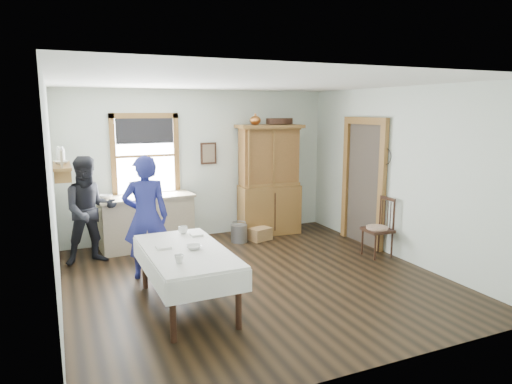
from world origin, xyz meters
TOP-DOWN VIEW (x-y plane):
  - room at (0.00, 0.00)m, footprint 5.01×5.01m
  - window at (-1.00, 2.47)m, footprint 1.18×0.07m
  - doorway at (2.46, 0.85)m, footprint 0.09×1.14m
  - wall_shelf at (-2.37, 1.54)m, footprint 0.24×1.00m
  - framed_picture at (0.15, 2.46)m, footprint 0.30×0.04m
  - rug_beater at (2.45, 0.30)m, footprint 0.01×0.27m
  - work_counter at (-1.09, 2.11)m, footprint 1.63×0.73m
  - china_hutch at (1.24, 2.13)m, footprint 1.26×0.68m
  - dining_table at (-1.11, -0.50)m, footprint 0.97×1.81m
  - spindle_chair at (2.23, 0.14)m, footprint 0.47×0.47m
  - pail at (0.48, 1.78)m, footprint 0.38×0.38m
  - wicker_basket at (0.88, 1.75)m, footprint 0.44×0.37m
  - woman_blue at (-1.35, 0.71)m, footprint 0.63×0.46m
  - figure_dark at (-2.02, 1.66)m, footprint 0.80×0.65m
  - table_cup_a at (-0.95, 0.20)m, footprint 0.16×0.16m
  - table_cup_b at (-1.30, -0.95)m, footprint 0.10×0.10m
  - table_bowl at (-1.02, -0.52)m, footprint 0.25×0.25m
  - counter_book at (-1.13, 1.96)m, footprint 0.18×0.23m
  - counter_bowl at (-1.73, 2.11)m, footprint 0.24×0.24m
  - shelf_bowl at (-2.37, 1.55)m, footprint 0.22×0.22m

SIDE VIEW (x-z plane):
  - wicker_basket at x=0.88m, z-range 0.00..0.22m
  - pail at x=0.48m, z-range 0.00..0.32m
  - dining_table at x=-1.11m, z-range 0.00..0.72m
  - work_counter at x=-1.09m, z-range 0.00..0.91m
  - spindle_chair at x=2.23m, z-range 0.00..0.97m
  - table_bowl at x=-1.02m, z-range 0.72..0.77m
  - table_cup_b at x=-1.30m, z-range 0.72..0.81m
  - table_cup_a at x=-0.95m, z-range 0.72..0.82m
  - figure_dark at x=-2.02m, z-range 0.00..1.54m
  - woman_blue at x=-1.35m, z-range 0.00..1.61m
  - counter_book at x=-1.13m, z-range 0.91..0.93m
  - counter_bowl at x=-1.73m, z-range 0.91..0.98m
  - china_hutch at x=1.24m, z-range 0.00..2.07m
  - doorway at x=2.46m, z-range 0.05..2.27m
  - room at x=0.00m, z-range 0.00..2.70m
  - framed_picture at x=0.15m, z-range 1.35..1.75m
  - wall_shelf at x=-2.37m, z-range 1.35..1.79m
  - shelf_bowl at x=-2.37m, z-range 1.57..1.62m
  - window at x=-1.00m, z-range 0.89..2.37m
  - rug_beater at x=2.45m, z-range 1.58..1.86m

